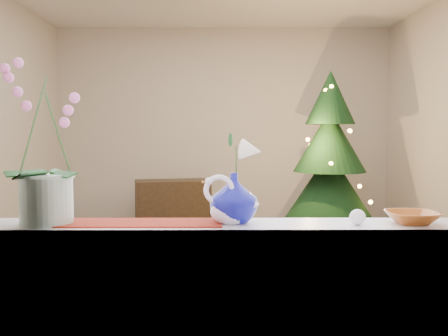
% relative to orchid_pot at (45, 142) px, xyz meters
% --- Properties ---
extents(ground, '(5.00, 5.00, 0.00)m').
position_rel_orchid_pot_xyz_m(ground, '(0.73, 2.38, -1.25)').
color(ground, '#392717').
rests_on(ground, ground).
extents(wall_back, '(4.50, 0.10, 2.70)m').
position_rel_orchid_pot_xyz_m(wall_back, '(0.73, 4.88, 0.10)').
color(wall_back, beige).
rests_on(wall_back, ground).
extents(wall_front, '(4.50, 0.10, 2.70)m').
position_rel_orchid_pot_xyz_m(wall_front, '(0.73, -0.12, 0.10)').
color(wall_front, beige).
rests_on(wall_front, ground).
extents(windowsill, '(2.20, 0.26, 0.04)m').
position_rel_orchid_pot_xyz_m(windowsill, '(0.73, 0.01, -0.35)').
color(windowsill, white).
rests_on(windowsill, window_apron).
extents(window_frame, '(2.22, 0.06, 1.60)m').
position_rel_orchid_pot_xyz_m(window_frame, '(0.73, -0.09, 0.45)').
color(window_frame, white).
rests_on(window_frame, windowsill).
extents(runner, '(0.70, 0.20, 0.01)m').
position_rel_orchid_pot_xyz_m(runner, '(0.35, 0.01, -0.32)').
color(runner, maroon).
rests_on(runner, windowsill).
extents(orchid_pot, '(0.27, 0.27, 0.65)m').
position_rel_orchid_pot_xyz_m(orchid_pot, '(0.00, 0.00, 0.00)').
color(orchid_pot, silver).
rests_on(orchid_pot, windowsill).
extents(swan, '(0.23, 0.12, 0.19)m').
position_rel_orchid_pot_xyz_m(swan, '(0.73, -0.01, -0.23)').
color(swan, white).
rests_on(swan, windowsill).
extents(blue_vase, '(0.24, 0.24, 0.23)m').
position_rel_orchid_pot_xyz_m(blue_vase, '(0.74, 0.03, -0.21)').
color(blue_vase, '#07096D').
rests_on(blue_vase, windowsill).
extents(lily, '(0.13, 0.07, 0.17)m').
position_rel_orchid_pot_xyz_m(lily, '(0.74, 0.03, -0.01)').
color(lily, white).
rests_on(lily, blue_vase).
extents(paperweight, '(0.07, 0.07, 0.06)m').
position_rel_orchid_pot_xyz_m(paperweight, '(1.23, -0.03, -0.30)').
color(paperweight, white).
rests_on(paperweight, windowsill).
extents(amber_dish, '(0.17, 0.17, 0.04)m').
position_rel_orchid_pot_xyz_m(amber_dish, '(1.45, -0.00, -0.31)').
color(amber_dish, '#A1511D').
rests_on(amber_dish, windowsill).
extents(xmas_tree, '(1.18, 1.18, 1.99)m').
position_rel_orchid_pot_xyz_m(xmas_tree, '(1.94, 3.74, -0.25)').
color(xmas_tree, black).
rests_on(xmas_tree, ground).
extents(side_table, '(0.99, 0.64, 0.69)m').
position_rel_orchid_pot_xyz_m(side_table, '(0.08, 4.27, -0.90)').
color(side_table, black).
rests_on(side_table, ground).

